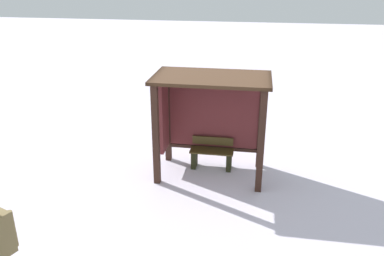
% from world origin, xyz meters
% --- Properties ---
extents(ground_plane, '(60.00, 60.00, 0.00)m').
position_xyz_m(ground_plane, '(0.00, 0.00, 0.00)').
color(ground_plane, white).
extents(bus_shelter, '(2.61, 1.51, 2.43)m').
position_xyz_m(bus_shelter, '(-0.12, 0.24, 1.65)').
color(bus_shelter, '#351F17').
rests_on(bus_shelter, ground).
extents(bench_left_inside, '(1.07, 0.41, 0.76)m').
position_xyz_m(bench_left_inside, '(0.00, 0.33, 0.34)').
color(bench_left_inside, '#453718').
rests_on(bench_left_inside, ground).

